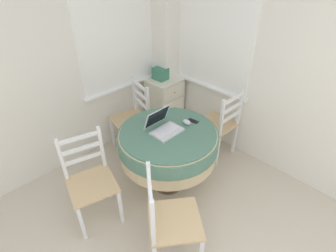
# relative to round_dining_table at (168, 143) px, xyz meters

# --- Properties ---
(corner_room_shell) EXTENTS (4.53, 4.68, 2.55)m
(corner_room_shell) POSITION_rel_round_dining_table_xyz_m (0.18, 0.16, 0.68)
(corner_room_shell) COLOR white
(corner_room_shell) RESTS_ON ground_plane
(round_dining_table) EXTENTS (1.05, 1.05, 0.75)m
(round_dining_table) POSITION_rel_round_dining_table_xyz_m (0.00, 0.00, 0.00)
(round_dining_table) COLOR #4C3D2D
(round_dining_table) RESTS_ON ground_plane
(laptop) EXTENTS (0.32, 0.30, 0.22)m
(laptop) POSITION_rel_round_dining_table_xyz_m (-0.01, 0.05, 0.20)
(laptop) COLOR silver
(laptop) RESTS_ON round_dining_table
(computer_mouse) EXTENTS (0.06, 0.10, 0.05)m
(computer_mouse) POSITION_rel_round_dining_table_xyz_m (0.24, -0.04, 0.17)
(computer_mouse) COLOR silver
(computer_mouse) RESTS_ON round_dining_table
(cell_phone) EXTENTS (0.07, 0.13, 0.01)m
(cell_phone) POSITION_rel_round_dining_table_xyz_m (0.33, -0.06, 0.15)
(cell_phone) COLOR black
(cell_phone) RESTS_ON round_dining_table
(dining_chair_near_back_window) EXTENTS (0.51, 0.51, 0.94)m
(dining_chair_near_back_window) POSITION_rel_round_dining_table_xyz_m (0.17, 0.83, -0.14)
(dining_chair_near_back_window) COLOR tan
(dining_chair_near_back_window) RESTS_ON ground_plane
(dining_chair_near_right_window) EXTENTS (0.43, 0.43, 0.94)m
(dining_chair_near_right_window) POSITION_rel_round_dining_table_xyz_m (0.85, -0.07, -0.14)
(dining_chair_near_right_window) COLOR tan
(dining_chair_near_right_window) RESTS_ON ground_plane
(dining_chair_camera_near) EXTENTS (0.60, 0.60, 0.94)m
(dining_chair_camera_near) POSITION_rel_round_dining_table_xyz_m (-0.60, -0.61, -0.14)
(dining_chair_camera_near) COLOR tan
(dining_chair_camera_near) RESTS_ON ground_plane
(dining_chair_left_flank) EXTENTS (0.53, 0.52, 0.94)m
(dining_chair_left_flank) POSITION_rel_round_dining_table_xyz_m (-0.82, 0.23, -0.14)
(dining_chair_left_flank) COLOR tan
(dining_chair_left_flank) RESTS_ON ground_plane
(corner_cabinet) EXTENTS (0.48, 0.43, 0.76)m
(corner_cabinet) POSITION_rel_round_dining_table_xyz_m (0.87, 0.94, -0.22)
(corner_cabinet) COLOR silver
(corner_cabinet) RESTS_ON ground_plane
(storage_box) EXTENTS (0.16, 0.19, 0.17)m
(storage_box) POSITION_rel_round_dining_table_xyz_m (0.83, 0.98, 0.24)
(storage_box) COLOR #387A5B
(storage_box) RESTS_ON corner_cabinet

